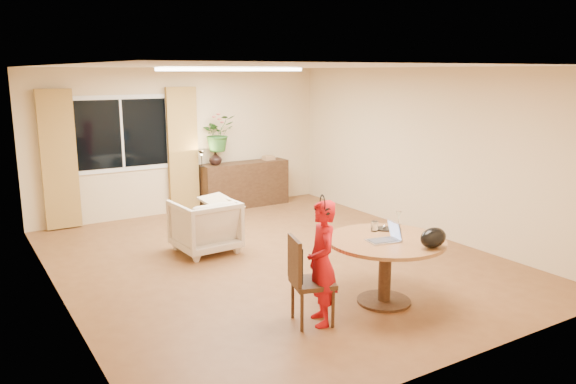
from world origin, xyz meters
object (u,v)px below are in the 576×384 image
(armchair, at_px, (205,226))
(sideboard, at_px, (245,184))
(dining_table, at_px, (386,253))
(dining_chair, at_px, (313,280))
(child, at_px, (322,263))

(armchair, distance_m, sideboard, 2.80)
(dining_table, height_order, sideboard, sideboard)
(dining_chair, distance_m, sideboard, 5.22)
(dining_chair, height_order, armchair, dining_chair)
(dining_chair, bearing_deg, dining_table, 16.56)
(armchair, bearing_deg, child, 87.95)
(dining_chair, xyz_separation_m, sideboard, (1.78, 4.91, -0.04))
(dining_chair, relative_size, sideboard, 0.54)
(child, xyz_separation_m, sideboard, (1.70, 4.96, -0.22))
(armchair, relative_size, sideboard, 0.49)
(dining_table, bearing_deg, sideboard, 80.71)
(dining_chair, distance_m, child, 0.20)
(dining_table, height_order, child, child)
(sideboard, bearing_deg, dining_chair, -109.90)
(dining_chair, height_order, sideboard, dining_chair)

